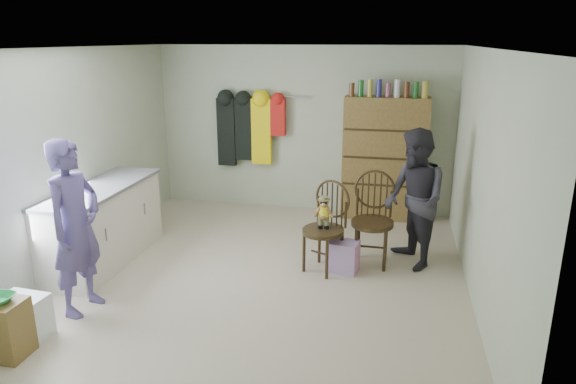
% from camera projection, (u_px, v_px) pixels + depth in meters
% --- Properties ---
extents(ground_plane, '(5.00, 5.00, 0.00)m').
position_uv_depth(ground_plane, '(263.00, 275.00, 5.84)').
color(ground_plane, beige).
rests_on(ground_plane, ground).
extents(room_walls, '(5.00, 5.00, 5.00)m').
position_uv_depth(room_walls, '(273.00, 130.00, 5.89)').
color(room_walls, '#B8C0A0').
rests_on(room_walls, ground).
extents(counter, '(0.64, 1.86, 0.94)m').
position_uv_depth(counter, '(104.00, 224.00, 6.09)').
color(counter, silver).
rests_on(counter, ground).
extents(stool, '(0.35, 0.30, 0.51)m').
position_uv_depth(stool, '(5.00, 329.00, 4.30)').
color(stool, olive).
rests_on(stool, ground).
extents(plastic_tub, '(0.44, 0.42, 0.39)m').
position_uv_depth(plastic_tub, '(20.00, 320.00, 4.55)').
color(plastic_tub, white).
rests_on(plastic_tub, ground).
extents(chair_front, '(0.62, 0.62, 1.05)m').
position_uv_depth(chair_front, '(326.00, 221.00, 5.85)').
color(chair_front, '#3E2C15').
rests_on(chair_front, ground).
extents(chair_far, '(0.50, 0.50, 1.11)m').
position_uv_depth(chair_far, '(373.00, 215.00, 6.03)').
color(chair_far, '#3E2C15').
rests_on(chair_far, ground).
extents(striped_bag, '(0.38, 0.32, 0.36)m').
position_uv_depth(striped_bag, '(343.00, 256.00, 5.91)').
color(striped_bag, pink).
rests_on(striped_bag, ground).
extents(person_left, '(0.48, 0.67, 1.72)m').
position_uv_depth(person_left, '(75.00, 228.00, 4.89)').
color(person_left, '#564987').
rests_on(person_left, ground).
extents(person_right, '(0.90, 0.98, 1.63)m').
position_uv_depth(person_right, '(415.00, 199.00, 5.89)').
color(person_right, '#2D2B33').
rests_on(person_right, ground).
extents(dresser, '(1.20, 0.39, 2.05)m').
position_uv_depth(dresser, '(384.00, 158.00, 7.49)').
color(dresser, olive).
rests_on(dresser, ground).
extents(coat_rack, '(1.42, 0.12, 1.09)m').
position_uv_depth(coat_rack, '(248.00, 129.00, 7.88)').
color(coat_rack, '#99999E').
rests_on(coat_rack, ground).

